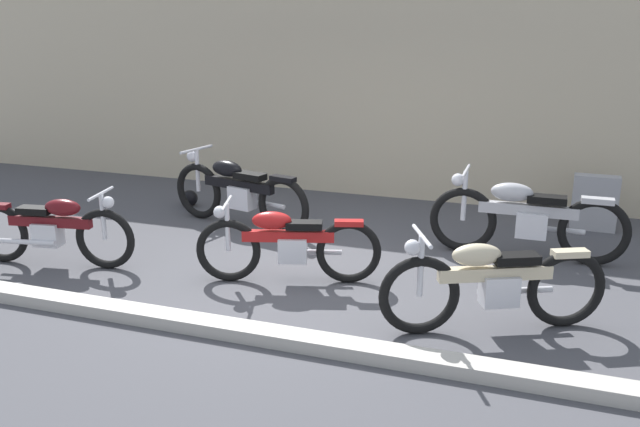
{
  "coord_description": "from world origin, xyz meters",
  "views": [
    {
      "loc": [
        2.38,
        -6.2,
        2.75
      ],
      "look_at": [
        -0.01,
        0.72,
        0.55
      ],
      "focal_mm": 37.69,
      "sensor_mm": 36.0,
      "label": 1
    }
  ],
  "objects_px": {
    "motorcycle_maroon": "(52,229)",
    "motorcycle_cream": "(492,283)",
    "motorcycle_black": "(238,192)",
    "helmet": "(190,198)",
    "stone_marker": "(595,203)",
    "motorcycle_red": "(287,244)",
    "motorcycle_silver": "(525,218)"
  },
  "relations": [
    {
      "from": "motorcycle_red",
      "to": "helmet",
      "type": "bearing_deg",
      "value": -59.48
    },
    {
      "from": "helmet",
      "to": "motorcycle_silver",
      "type": "xyz_separation_m",
      "value": [
        4.76,
        -0.67,
        0.36
      ]
    },
    {
      "from": "stone_marker",
      "to": "helmet",
      "type": "bearing_deg",
      "value": -172.46
    },
    {
      "from": "helmet",
      "to": "motorcycle_silver",
      "type": "relative_size",
      "value": 0.11
    },
    {
      "from": "stone_marker",
      "to": "motorcycle_black",
      "type": "bearing_deg",
      "value": -162.8
    },
    {
      "from": "motorcycle_black",
      "to": "helmet",
      "type": "bearing_deg",
      "value": -16.65
    },
    {
      "from": "motorcycle_red",
      "to": "stone_marker",
      "type": "bearing_deg",
      "value": -153.5
    },
    {
      "from": "helmet",
      "to": "motorcycle_red",
      "type": "distance_m",
      "value": 3.32
    },
    {
      "from": "helmet",
      "to": "motorcycle_black",
      "type": "bearing_deg",
      "value": -30.1
    },
    {
      "from": "helmet",
      "to": "motorcycle_black",
      "type": "xyz_separation_m",
      "value": [
        1.11,
        -0.64,
        0.36
      ]
    },
    {
      "from": "stone_marker",
      "to": "helmet",
      "type": "relative_size",
      "value": 3.02
    },
    {
      "from": "stone_marker",
      "to": "helmet",
      "type": "xyz_separation_m",
      "value": [
        -5.58,
        -0.74,
        -0.24
      ]
    },
    {
      "from": "motorcycle_silver",
      "to": "motorcycle_black",
      "type": "height_order",
      "value": "motorcycle_silver"
    },
    {
      "from": "motorcycle_silver",
      "to": "motorcycle_cream",
      "type": "xyz_separation_m",
      "value": [
        -0.19,
        -2.03,
        -0.03
      ]
    },
    {
      "from": "motorcycle_red",
      "to": "motorcycle_silver",
      "type": "bearing_deg",
      "value": -162.96
    },
    {
      "from": "motorcycle_black",
      "to": "motorcycle_maroon",
      "type": "bearing_deg",
      "value": 69.68
    },
    {
      "from": "helmet",
      "to": "motorcycle_cream",
      "type": "relative_size",
      "value": 0.13
    },
    {
      "from": "motorcycle_maroon",
      "to": "helmet",
      "type": "bearing_deg",
      "value": 75.63
    },
    {
      "from": "motorcycle_maroon",
      "to": "motorcycle_cream",
      "type": "bearing_deg",
      "value": -10.32
    },
    {
      "from": "helmet",
      "to": "motorcycle_black",
      "type": "height_order",
      "value": "motorcycle_black"
    },
    {
      "from": "stone_marker",
      "to": "motorcycle_silver",
      "type": "bearing_deg",
      "value": -120.05
    },
    {
      "from": "motorcycle_maroon",
      "to": "motorcycle_cream",
      "type": "xyz_separation_m",
      "value": [
        4.8,
        -0.06,
        0.02
      ]
    },
    {
      "from": "stone_marker",
      "to": "motorcycle_cream",
      "type": "xyz_separation_m",
      "value": [
        -1.0,
        -3.43,
        0.09
      ]
    },
    {
      "from": "motorcycle_maroon",
      "to": "motorcycle_red",
      "type": "bearing_deg",
      "value": -1.07
    },
    {
      "from": "stone_marker",
      "to": "helmet",
      "type": "distance_m",
      "value": 5.63
    },
    {
      "from": "motorcycle_red",
      "to": "motorcycle_black",
      "type": "bearing_deg",
      "value": -67.15
    },
    {
      "from": "motorcycle_silver",
      "to": "motorcycle_maroon",
      "type": "xyz_separation_m",
      "value": [
        -4.98,
        -1.97,
        -0.06
      ]
    },
    {
      "from": "motorcycle_red",
      "to": "motorcycle_cream",
      "type": "xyz_separation_m",
      "value": [
        2.14,
        -0.46,
        0.03
      ]
    },
    {
      "from": "stone_marker",
      "to": "motorcycle_red",
      "type": "height_order",
      "value": "motorcycle_red"
    },
    {
      "from": "helmet",
      "to": "motorcycle_red",
      "type": "height_order",
      "value": "motorcycle_red"
    },
    {
      "from": "stone_marker",
      "to": "motorcycle_cream",
      "type": "height_order",
      "value": "motorcycle_cream"
    },
    {
      "from": "stone_marker",
      "to": "motorcycle_maroon",
      "type": "xyz_separation_m",
      "value": [
        -5.8,
        -3.37,
        0.06
      ]
    }
  ]
}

